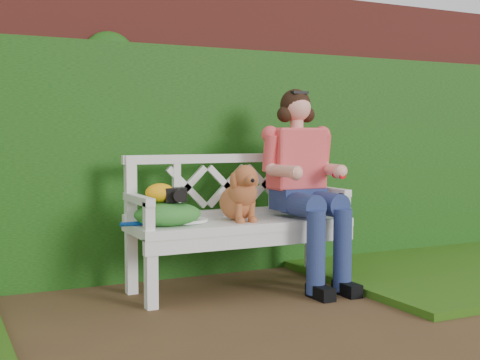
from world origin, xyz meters
name	(u,v)px	position (x,y,z in m)	size (l,w,h in m)	color
ground	(252,345)	(0.00, 0.00, 0.00)	(60.00, 60.00, 0.00)	#48331F
brick_wall	(138,129)	(0.00, 1.90, 1.10)	(10.00, 0.30, 2.20)	maroon
ivy_hedge	(147,163)	(0.00, 1.68, 0.85)	(10.00, 0.18, 1.70)	#295B14
grass_right	(471,265)	(2.40, 0.90, 0.03)	(2.60, 2.00, 0.05)	#153A0B
garden_bench	(240,255)	(0.46, 1.08, 0.24)	(1.58, 0.60, 0.48)	white
seated_woman	(300,189)	(0.92, 1.06, 0.67)	(0.57, 0.76, 1.34)	#D23451
dog	(239,192)	(0.43, 1.03, 0.67)	(0.26, 0.35, 0.38)	#A0613C
tennis_racket	(180,221)	(0.03, 1.09, 0.49)	(0.61, 0.26, 0.03)	beige
green_bag	(168,214)	(-0.07, 1.04, 0.55)	(0.43, 0.34, 0.15)	green
camera_item	(175,195)	(-0.03, 1.03, 0.67)	(0.14, 0.10, 0.09)	black
baseball_glove	(160,193)	(-0.12, 1.06, 0.69)	(0.19, 0.14, 0.12)	#F69F0C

